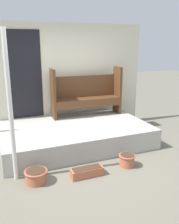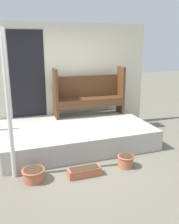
{
  "view_description": "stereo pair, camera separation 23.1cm",
  "coord_description": "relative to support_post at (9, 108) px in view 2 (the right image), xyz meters",
  "views": [
    {
      "loc": [
        -1.44,
        -3.91,
        2.17
      ],
      "look_at": [
        0.29,
        0.34,
        0.88
      ],
      "focal_mm": 40.0,
      "sensor_mm": 36.0,
      "label": 1
    },
    {
      "loc": [
        -1.23,
        -3.99,
        2.17
      ],
      "look_at": [
        0.29,
        0.34,
        0.88
      ],
      "focal_mm": 40.0,
      "sensor_mm": 36.0,
      "label": 2
    }
  ],
  "objects": [
    {
      "name": "ground_plane",
      "position": [
        1.18,
        0.07,
        -1.19
      ],
      "size": [
        24.0,
        24.0,
        0.0
      ],
      "primitive_type": "plane",
      "color": "#706B5B"
    },
    {
      "name": "flower_pot_left",
      "position": [
        0.29,
        -0.23,
        -1.07
      ],
      "size": [
        0.38,
        0.38,
        0.21
      ],
      "color": "#B26042",
      "rests_on": "ground_plane"
    },
    {
      "name": "flower_pot_middle",
      "position": [
        1.91,
        -0.31,
        -1.06
      ],
      "size": [
        0.3,
        0.3,
        0.22
      ],
      "color": "#B26042",
      "rests_on": "ground_plane"
    },
    {
      "name": "support_post",
      "position": [
        0.0,
        0.0,
        0.0
      ],
      "size": [
        0.07,
        0.07,
        2.37
      ],
      "color": "silver",
      "rests_on": "ground_plane"
    },
    {
      "name": "planter_box_rect",
      "position": [
        1.1,
        -0.37,
        -1.11
      ],
      "size": [
        0.55,
        0.19,
        0.16
      ],
      "color": "#B26042",
      "rests_on": "ground_plane"
    },
    {
      "name": "bench",
      "position": [
        1.9,
        1.7,
        -0.2
      ],
      "size": [
        1.71,
        0.47,
        1.16
      ],
      "rotation": [
        0.0,
        0.0,
        -0.04
      ],
      "color": "#54331C",
      "rests_on": "porch_slab"
    },
    {
      "name": "porch_slab",
      "position": [
        1.37,
        1.05,
        -0.97
      ],
      "size": [
        3.13,
        1.96,
        0.43
      ],
      "color": "#B2AFA8",
      "rests_on": "ground_plane"
    },
    {
      "name": "house_wall",
      "position": [
        1.33,
        2.05,
        0.12
      ],
      "size": [
        4.33,
        0.08,
        2.6
      ],
      "color": "beige",
      "rests_on": "ground_plane"
    }
  ]
}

